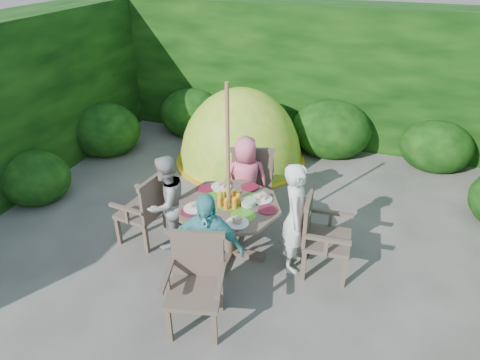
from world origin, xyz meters
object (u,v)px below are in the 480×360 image
(garden_chair_left, at_px, (145,208))
(garden_chair_front, at_px, (196,281))
(child_left, at_px, (167,203))
(garden_chair_back, at_px, (252,176))
(child_front, at_px, (207,250))
(parasol_pole, at_px, (228,177))
(child_back, at_px, (246,180))
(dome_tent, at_px, (240,161))
(garden_chair_right, at_px, (320,233))
(child_right, at_px, (296,218))
(patio_table, at_px, (229,212))

(garden_chair_left, relative_size, garden_chair_front, 0.97)
(garden_chair_left, height_order, child_left, child_left)
(garden_chair_back, height_order, child_front, child_front)
(parasol_pole, relative_size, child_back, 1.77)
(child_front, distance_m, dome_tent, 3.45)
(parasol_pole, xyz_separation_m, garden_chair_back, (-0.06, 1.09, -0.56))
(parasol_pole, xyz_separation_m, garden_chair_right, (1.09, 0.08, -0.58))
(garden_chair_front, bearing_deg, child_front, 77.30)
(dome_tent, bearing_deg, child_right, -57.42)
(patio_table, relative_size, garden_chair_front, 1.41)
(garden_chair_left, bearing_deg, patio_table, 100.83)
(patio_table, relative_size, child_back, 1.09)
(child_back, bearing_deg, garden_chair_left, 17.56)
(child_back, xyz_separation_m, dome_tent, (-0.68, 1.70, -0.62))
(patio_table, xyz_separation_m, garden_chair_left, (-1.10, -0.10, -0.12))
(garden_chair_back, height_order, child_left, child_left)
(garden_chair_left, relative_size, garden_chair_back, 0.93)
(garden_chair_right, xyz_separation_m, child_back, (-1.15, 0.72, 0.10))
(child_left, relative_size, child_back, 1.00)
(garden_chair_back, distance_m, dome_tent, 1.65)
(garden_chair_front, relative_size, child_right, 0.70)
(child_right, distance_m, child_back, 1.13)
(child_back, bearing_deg, child_right, 116.01)
(child_right, relative_size, dome_tent, 0.52)
(garden_chair_back, relative_size, child_back, 0.81)
(child_right, xyz_separation_m, dome_tent, (-1.53, 2.44, -0.68))
(child_left, bearing_deg, dome_tent, -168.80)
(garden_chair_left, relative_size, child_front, 0.69)
(garden_chair_right, xyz_separation_m, dome_tent, (-1.83, 2.41, -0.52))
(patio_table, distance_m, garden_chair_right, 1.09)
(garden_chair_front, bearing_deg, child_back, 79.68)
(garden_chair_right, bearing_deg, garden_chair_front, 134.81)
(garden_chair_front, height_order, child_left, child_left)
(garden_chair_left, bearing_deg, child_front, 64.47)
(child_front, bearing_deg, parasol_pole, 83.71)
(patio_table, bearing_deg, child_back, 94.54)
(patio_table, bearing_deg, child_right, 4.16)
(patio_table, height_order, dome_tent, dome_tent)
(dome_tent, bearing_deg, garden_chair_front, -77.01)
(garden_chair_front, distance_m, child_front, 0.34)
(garden_chair_back, relative_size, garden_chair_front, 1.05)
(child_left, distance_m, child_back, 1.13)
(garden_chair_back, distance_m, child_left, 1.37)
(parasol_pole, xyz_separation_m, child_left, (-0.80, -0.06, -0.48))
(patio_table, xyz_separation_m, child_right, (0.79, 0.06, 0.07))
(garden_chair_left, bearing_deg, parasol_pole, 100.79)
(garden_chair_front, height_order, dome_tent, dome_tent)
(garden_chair_right, bearing_deg, dome_tent, 32.96)
(dome_tent, bearing_deg, child_front, -76.04)
(child_left, relative_size, child_front, 0.93)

